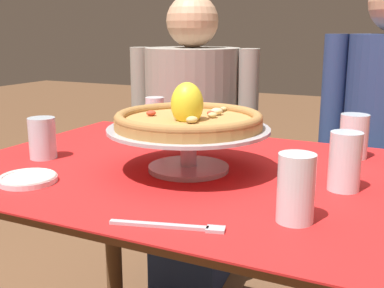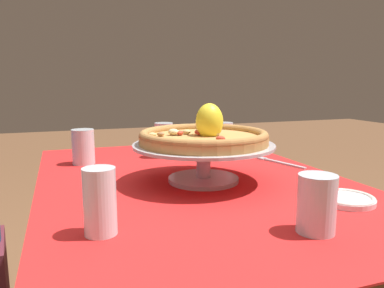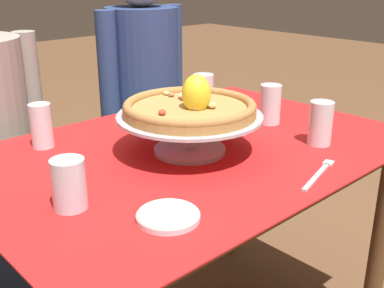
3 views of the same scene
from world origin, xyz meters
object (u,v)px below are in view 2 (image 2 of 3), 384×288
pizza_stand (203,155)px  water_glass_back_right (83,149)px  side_plate (346,199)px  water_glass_back_left (100,206)px  dinner_fork (278,162)px  water_glass_side_left (316,207)px  water_glass_side_right (164,142)px  water_glass_front_right (224,141)px  pizza (204,136)px

pizza_stand → water_glass_back_right: bearing=41.3°
water_glass_back_right → side_plate: water_glass_back_right is taller
water_glass_back_left → dinner_fork: (0.41, -0.63, -0.05)m
pizza_stand → water_glass_back_left: bearing=131.6°
water_glass_side_left → dinner_fork: water_glass_side_left is taller
water_glass_back_right → water_glass_side_right: 0.29m
water_glass_side_right → water_glass_front_right: size_ratio=1.01×
side_plate → dinner_fork: 0.42m
pizza_stand → dinner_fork: (0.13, -0.32, -0.07)m
water_glass_back_right → water_glass_front_right: size_ratio=0.94×
water_glass_front_right → dinner_fork: bearing=-146.2°
pizza_stand → water_glass_back_left: (-0.27, 0.31, -0.02)m
water_glass_side_left → dinner_fork: bearing=-25.9°
pizza → water_glass_side_left: size_ratio=3.23×
water_glass_back_right → dinner_fork: size_ratio=0.58×
water_glass_back_right → water_glass_side_right: bearing=-85.8°
water_glass_side_right → water_glass_front_right: bearing=-102.9°
water_glass_side_left → water_glass_front_right: (0.71, -0.14, 0.00)m
pizza_stand → pizza: size_ratio=1.11×
water_glass_back_right → water_glass_side_left: water_glass_back_right is taller
pizza_stand → side_plate: bearing=-139.2°
side_plate → dinner_fork: bearing=-11.1°
pizza → water_glass_back_right: (0.34, 0.30, -0.08)m
pizza_stand → dinner_fork: 0.36m
water_glass_side_left → dinner_fork: (0.53, -0.26, -0.05)m
water_glass_back_right → water_glass_front_right: water_glass_front_right is taller
water_glass_back_left → dinner_fork: water_glass_back_left is taller
water_glass_front_right → dinner_fork: 0.22m
water_glass_back_right → water_glass_back_left: water_glass_back_left is taller
pizza → water_glass_side_left: bearing=-170.7°
dinner_fork → pizza: bearing=112.1°
pizza_stand → dinner_fork: size_ratio=1.94×
water_glass_back_left → water_glass_side_left: bearing=-108.4°
pizza_stand → water_glass_side_right: 0.36m
water_glass_side_left → water_glass_front_right: water_glass_front_right is taller
side_plate → water_glass_side_left: bearing=123.6°
pizza → water_glass_back_left: bearing=131.5°
pizza → water_glass_side_right: size_ratio=2.80×
water_glass_back_left → water_glass_front_right: (0.59, -0.51, -0.00)m
water_glass_side_right → pizza_stand: bearing=-177.8°
pizza_stand → water_glass_back_right: water_glass_back_right is taller
side_plate → dinner_fork: (0.41, -0.08, -0.01)m
water_glass_side_right → water_glass_side_left: bearing=-173.9°
water_glass_side_left → water_glass_side_right: size_ratio=0.87×
pizza_stand → water_glass_side_right: (0.36, 0.01, -0.02)m
pizza → side_plate: size_ratio=2.74×
water_glass_side_left → dinner_fork: 0.59m
water_glass_front_right → pizza_stand: bearing=146.9°
pizza_stand → water_glass_back_left: water_glass_back_left is taller
water_glass_side_left → water_glass_side_right: bearing=6.1°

